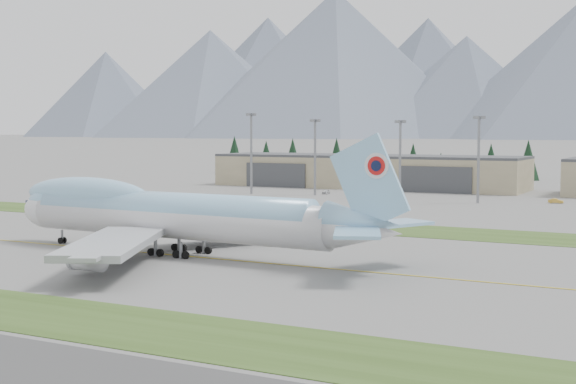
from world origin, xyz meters
The scene contains 11 objects.
ground centered at (0.00, 0.00, 0.00)m, with size 7000.00×7000.00×0.00m, color slate.
grass_strip_near centered at (0.00, -38.00, 0.00)m, with size 400.00×14.00×0.08m, color #324A1A.
grass_strip_far centered at (0.00, 45.00, 0.00)m, with size 400.00×18.00×0.08m, color #324A1A.
taxiway_line_main centered at (0.00, 0.00, 0.00)m, with size 400.00×0.40×0.02m, color gold.
boeing_747_freighter centered at (-14.51, 0.86, 6.06)m, with size 69.50×60.20×18.38m.
hangar_left centered at (-70.00, 149.90, 5.39)m, with size 48.00×26.60×10.80m.
hangar_center centered at (-15.00, 149.90, 5.39)m, with size 48.00×26.60×10.80m.
floodlight_masts centered at (5.36, 111.28, 15.87)m, with size 164.13×8.81×23.96m.
service_vehicle_a centered at (-42.77, 118.08, 0.00)m, with size 1.45×3.59×1.22m, color silver.
service_vehicle_b centered at (23.01, 117.13, 0.00)m, with size 1.34×3.80×1.25m, color gold.
conifer_belt centered at (-17.35, 211.89, 7.17)m, with size 273.22×15.12×16.64m.
Camera 1 is at (56.82, -97.74, 18.55)m, focal length 50.00 mm.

